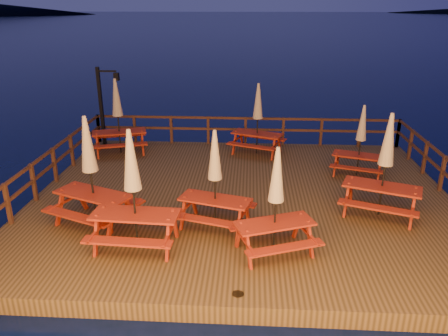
# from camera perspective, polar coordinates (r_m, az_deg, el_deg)

# --- Properties ---
(ground) EXTENTS (500.00, 500.00, 0.00)m
(ground) POSITION_cam_1_polar(r_m,az_deg,el_deg) (12.92, 2.44, -5.17)
(ground) COLOR black
(ground) RESTS_ON ground
(deck) EXTENTS (12.00, 10.00, 0.40)m
(deck) POSITION_cam_1_polar(r_m,az_deg,el_deg) (12.83, 2.46, -4.37)
(deck) COLOR #412F15
(deck) RESTS_ON ground
(deck_piles) EXTENTS (11.44, 9.44, 1.40)m
(deck_piles) POSITION_cam_1_polar(r_m,az_deg,el_deg) (13.05, 2.42, -6.35)
(deck_piles) COLOR #3C2513
(deck_piles) RESTS_ON ground
(railing) EXTENTS (11.80, 9.75, 1.10)m
(railing) POSITION_cam_1_polar(r_m,az_deg,el_deg) (14.12, 2.66, 2.27)
(railing) COLOR #3C2513
(railing) RESTS_ON deck
(lamp_post) EXTENTS (0.85, 0.18, 3.00)m
(lamp_post) POSITION_cam_1_polar(r_m,az_deg,el_deg) (17.43, -15.35, 8.68)
(lamp_post) COLOR black
(lamp_post) RESTS_ON deck
(picnic_table_0) EXTENTS (2.43, 2.24, 2.80)m
(picnic_table_0) POSITION_cam_1_polar(r_m,az_deg,el_deg) (11.08, -17.06, -0.24)
(picnic_table_0) COLOR maroon
(picnic_table_0) RESTS_ON deck
(picnic_table_1) EXTENTS (2.37, 2.17, 2.75)m
(picnic_table_1) POSITION_cam_1_polar(r_m,az_deg,el_deg) (11.78, 20.32, 0.50)
(picnic_table_1) COLOR maroon
(picnic_table_1) RESTS_ON deck
(picnic_table_2) EXTENTS (2.13, 1.96, 2.49)m
(picnic_table_2) POSITION_cam_1_polar(r_m,az_deg,el_deg) (9.47, 6.78, -4.15)
(picnic_table_2) COLOR maroon
(picnic_table_2) RESTS_ON deck
(picnic_table_3) EXTENTS (1.95, 1.77, 2.31)m
(picnic_table_3) POSITION_cam_1_polar(r_m,az_deg,el_deg) (14.45, 17.43, 3.55)
(picnic_table_3) COLOR maroon
(picnic_table_3) RESTS_ON deck
(picnic_table_4) EXTENTS (2.29, 2.06, 2.75)m
(picnic_table_4) POSITION_cam_1_polar(r_m,az_deg,el_deg) (16.35, -13.71, 6.72)
(picnic_table_4) COLOR maroon
(picnic_table_4) RESTS_ON deck
(picnic_table_5) EXTENTS (2.09, 1.88, 2.50)m
(picnic_table_5) POSITION_cam_1_polar(r_m,az_deg,el_deg) (10.52, -1.19, -1.31)
(picnic_table_5) COLOR maroon
(picnic_table_5) RESTS_ON deck
(picnic_table_6) EXTENTS (2.04, 1.71, 2.80)m
(picnic_table_6) POSITION_cam_1_polar(r_m,az_deg,el_deg) (9.77, -11.79, -2.62)
(picnic_table_6) COLOR maroon
(picnic_table_6) RESTS_ON deck
(picnic_table_7) EXTENTS (2.23, 2.05, 2.60)m
(picnic_table_7) POSITION_cam_1_polar(r_m,az_deg,el_deg) (15.88, 4.41, 6.55)
(picnic_table_7) COLOR maroon
(picnic_table_7) RESTS_ON deck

